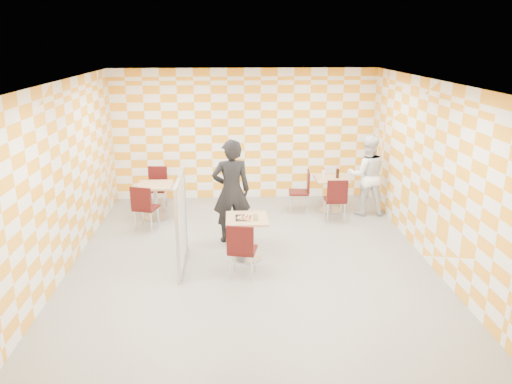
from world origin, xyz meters
TOP-DOWN VIEW (x-y plane):
  - room_shell at (0.00, 0.54)m, footprint 7.00×7.00m
  - main_table at (-0.06, 0.04)m, footprint 0.70×0.70m
  - second_table at (1.84, 2.42)m, footprint 0.70×0.70m
  - empty_table at (-1.89, 2.12)m, footprint 0.70×0.70m
  - chair_main_front at (-0.17, -0.71)m, footprint 0.50×0.51m
  - chair_second_front at (1.81, 1.72)m, footprint 0.43×0.44m
  - chair_second_side at (1.23, 2.37)m, footprint 0.47×0.46m
  - chair_empty_near at (-2.02, 1.42)m, footprint 0.52×0.53m
  - chair_empty_far at (-1.95, 2.83)m, footprint 0.45×0.46m
  - partition at (-1.13, -0.20)m, footprint 0.08×1.38m
  - man_dark at (-0.32, 0.86)m, footprint 0.76×0.56m
  - man_white at (2.55, 2.21)m, footprint 0.86×0.68m
  - pizza_on_foil at (-0.06, 0.02)m, footprint 0.40×0.40m
  - sport_bottle at (1.68, 2.51)m, footprint 0.06×0.06m
  - soda_bottle at (1.97, 2.42)m, footprint 0.07×0.07m

SIDE VIEW (x-z plane):
  - main_table at x=-0.06m, z-range 0.13..0.88m
  - second_table at x=1.84m, z-range 0.13..0.88m
  - empty_table at x=-1.89m, z-range 0.13..0.88m
  - chair_main_front at x=-0.17m, z-range 0.08..1.01m
  - chair_second_front at x=1.81m, z-range 0.08..1.01m
  - chair_second_side at x=1.23m, z-range 0.08..1.01m
  - chair_empty_near at x=-2.02m, z-range 0.08..1.01m
  - chair_empty_far at x=-1.95m, z-range 0.08..1.01m
  - pizza_on_foil at x=-0.06m, z-range 0.74..0.79m
  - partition at x=-1.13m, z-range 0.02..1.57m
  - sport_bottle at x=1.68m, z-range 0.74..0.94m
  - soda_bottle at x=1.97m, z-range 0.74..0.97m
  - man_white at x=2.55m, z-range 0.00..1.72m
  - man_dark at x=-0.32m, z-range 0.00..1.93m
  - room_shell at x=0.00m, z-range -2.00..5.00m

